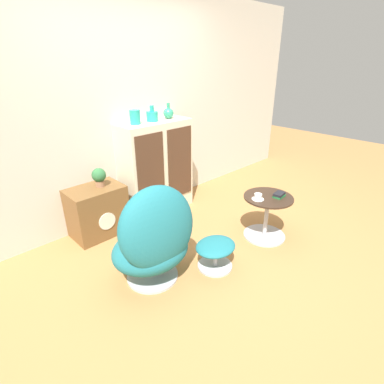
{
  "coord_description": "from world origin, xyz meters",
  "views": [
    {
      "loc": [
        -1.9,
        -1.55,
        1.85
      ],
      "look_at": [
        0.11,
        0.51,
        0.55
      ],
      "focal_mm": 28.0,
      "sensor_mm": 36.0,
      "label": 1
    }
  ],
  "objects_px": {
    "vase_leftmost": "(135,117)",
    "teacup": "(258,197)",
    "sideboard": "(156,168)",
    "book_stack": "(279,195)",
    "coffee_table": "(266,215)",
    "vase_inner_left": "(152,116)",
    "tv_console": "(97,211)",
    "vase_inner_right": "(168,113)",
    "ottoman": "(215,249)",
    "potted_plant": "(99,176)",
    "egg_chair": "(154,239)"
  },
  "relations": [
    {
      "from": "vase_leftmost",
      "to": "teacup",
      "type": "height_order",
      "value": "vase_leftmost"
    },
    {
      "from": "sideboard",
      "to": "book_stack",
      "type": "relative_size",
      "value": 8.12
    },
    {
      "from": "coffee_table",
      "to": "vase_inner_left",
      "type": "bearing_deg",
      "value": 108.69
    },
    {
      "from": "tv_console",
      "to": "vase_inner_left",
      "type": "relative_size",
      "value": 3.24
    },
    {
      "from": "vase_inner_right",
      "to": "coffee_table",
      "type": "bearing_deg",
      "value": -81.1
    },
    {
      "from": "ottoman",
      "to": "potted_plant",
      "type": "relative_size",
      "value": 1.95
    },
    {
      "from": "sideboard",
      "to": "vase_inner_left",
      "type": "bearing_deg",
      "value": 165.95
    },
    {
      "from": "egg_chair",
      "to": "book_stack",
      "type": "height_order",
      "value": "egg_chair"
    },
    {
      "from": "potted_plant",
      "to": "egg_chair",
      "type": "bearing_deg",
      "value": -95.78
    },
    {
      "from": "book_stack",
      "to": "ottoman",
      "type": "bearing_deg",
      "value": 173.06
    },
    {
      "from": "sideboard",
      "to": "potted_plant",
      "type": "xyz_separation_m",
      "value": [
        -0.77,
        -0.0,
        0.1
      ]
    },
    {
      "from": "coffee_table",
      "to": "vase_leftmost",
      "type": "bearing_deg",
      "value": 117.11
    },
    {
      "from": "teacup",
      "to": "vase_inner_left",
      "type": "bearing_deg",
      "value": 103.75
    },
    {
      "from": "egg_chair",
      "to": "teacup",
      "type": "bearing_deg",
      "value": -10.58
    },
    {
      "from": "vase_leftmost",
      "to": "potted_plant",
      "type": "xyz_separation_m",
      "value": [
        -0.52,
        -0.01,
        -0.56
      ]
    },
    {
      "from": "egg_chair",
      "to": "teacup",
      "type": "height_order",
      "value": "egg_chair"
    },
    {
      "from": "vase_inner_left",
      "to": "potted_plant",
      "type": "bearing_deg",
      "value": -179.52
    },
    {
      "from": "ottoman",
      "to": "coffee_table",
      "type": "bearing_deg",
      "value": -1.96
    },
    {
      "from": "sideboard",
      "to": "vase_inner_left",
      "type": "relative_size",
      "value": 6.39
    },
    {
      "from": "vase_leftmost",
      "to": "egg_chair",
      "type": "bearing_deg",
      "value": -119.92
    },
    {
      "from": "egg_chair",
      "to": "ottoman",
      "type": "relative_size",
      "value": 2.37
    },
    {
      "from": "coffee_table",
      "to": "egg_chair",
      "type": "bearing_deg",
      "value": 168.7
    },
    {
      "from": "sideboard",
      "to": "egg_chair",
      "type": "relative_size",
      "value": 1.21
    },
    {
      "from": "egg_chair",
      "to": "vase_inner_left",
      "type": "relative_size",
      "value": 5.27
    },
    {
      "from": "coffee_table",
      "to": "teacup",
      "type": "height_order",
      "value": "teacup"
    },
    {
      "from": "potted_plant",
      "to": "teacup",
      "type": "bearing_deg",
      "value": -50.55
    },
    {
      "from": "tv_console",
      "to": "egg_chair",
      "type": "distance_m",
      "value": 1.1
    },
    {
      "from": "sideboard",
      "to": "vase_leftmost",
      "type": "bearing_deg",
      "value": 179.12
    },
    {
      "from": "sideboard",
      "to": "ottoman",
      "type": "distance_m",
      "value": 1.43
    },
    {
      "from": "vase_inner_right",
      "to": "potted_plant",
      "type": "distance_m",
      "value": 1.15
    },
    {
      "from": "tv_console",
      "to": "vase_leftmost",
      "type": "distance_m",
      "value": 1.13
    },
    {
      "from": "sideboard",
      "to": "potted_plant",
      "type": "bearing_deg",
      "value": -179.82
    },
    {
      "from": "potted_plant",
      "to": "book_stack",
      "type": "distance_m",
      "value": 1.94
    },
    {
      "from": "coffee_table",
      "to": "vase_inner_left",
      "type": "distance_m",
      "value": 1.73
    },
    {
      "from": "vase_inner_left",
      "to": "sideboard",
      "type": "bearing_deg",
      "value": -14.05
    },
    {
      "from": "tv_console",
      "to": "ottoman",
      "type": "relative_size",
      "value": 1.46
    },
    {
      "from": "egg_chair",
      "to": "ottoman",
      "type": "height_order",
      "value": "egg_chair"
    },
    {
      "from": "sideboard",
      "to": "vase_inner_right",
      "type": "bearing_deg",
      "value": 0.96
    },
    {
      "from": "ottoman",
      "to": "vase_inner_left",
      "type": "height_order",
      "value": "vase_inner_left"
    },
    {
      "from": "coffee_table",
      "to": "potted_plant",
      "type": "relative_size",
      "value": 2.53
    },
    {
      "from": "ottoman",
      "to": "book_stack",
      "type": "relative_size",
      "value": 2.83
    },
    {
      "from": "sideboard",
      "to": "tv_console",
      "type": "height_order",
      "value": "sideboard"
    },
    {
      "from": "ottoman",
      "to": "book_stack",
      "type": "xyz_separation_m",
      "value": [
        0.88,
        -0.11,
        0.32
      ]
    },
    {
      "from": "book_stack",
      "to": "vase_inner_right",
      "type": "bearing_deg",
      "value": 101.29
    },
    {
      "from": "vase_inner_left",
      "to": "teacup",
      "type": "height_order",
      "value": "vase_inner_left"
    },
    {
      "from": "sideboard",
      "to": "coffee_table",
      "type": "xyz_separation_m",
      "value": [
        0.45,
        -1.36,
        -0.32
      ]
    },
    {
      "from": "vase_leftmost",
      "to": "book_stack",
      "type": "height_order",
      "value": "vase_leftmost"
    },
    {
      "from": "coffee_table",
      "to": "potted_plant",
      "type": "distance_m",
      "value": 1.87
    },
    {
      "from": "vase_leftmost",
      "to": "ottoman",
      "type": "bearing_deg",
      "value": -94.55
    },
    {
      "from": "ottoman",
      "to": "vase_leftmost",
      "type": "bearing_deg",
      "value": 85.45
    }
  ]
}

